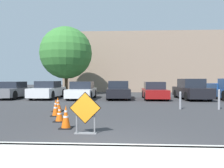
% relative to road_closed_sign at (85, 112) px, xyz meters
% --- Properties ---
extents(ground_plane, '(96.00, 96.00, 0.00)m').
position_rel_road_closed_sign_xyz_m(ground_plane, '(0.86, 8.55, -0.63)').
color(ground_plane, '#333335').
extents(curb_lip, '(29.68, 0.20, 0.14)m').
position_rel_road_closed_sign_xyz_m(curb_lip, '(0.86, -1.45, -0.56)').
color(curb_lip, beige).
rests_on(curb_lip, ground_plane).
extents(road_closed_sign, '(0.91, 0.20, 1.20)m').
position_rel_road_closed_sign_xyz_m(road_closed_sign, '(0.00, 0.00, 0.00)').
color(road_closed_sign, black).
rests_on(road_closed_sign, ground_plane).
extents(traffic_cone_nearest, '(0.39, 0.39, 0.74)m').
position_rel_road_closed_sign_xyz_m(traffic_cone_nearest, '(-0.74, 0.67, -0.26)').
color(traffic_cone_nearest, black).
rests_on(traffic_cone_nearest, ground_plane).
extents(traffic_cone_second, '(0.40, 0.40, 0.58)m').
position_rel_road_closed_sign_xyz_m(traffic_cone_second, '(-1.28, 1.76, -0.34)').
color(traffic_cone_second, black).
rests_on(traffic_cone_second, ground_plane).
extents(traffic_cone_third, '(0.38, 0.38, 0.71)m').
position_rel_road_closed_sign_xyz_m(traffic_cone_third, '(-1.80, 2.94, -0.28)').
color(traffic_cone_third, black).
rests_on(traffic_cone_third, ground_plane).
extents(traffic_cone_fourth, '(0.50, 0.50, 0.68)m').
position_rel_road_closed_sign_xyz_m(traffic_cone_fourth, '(-2.12, 4.29, -0.29)').
color(traffic_cone_fourth, black).
rests_on(traffic_cone_fourth, ground_plane).
extents(parked_car_nearest, '(1.85, 4.10, 1.37)m').
position_rel_road_closed_sign_xyz_m(parked_car_nearest, '(-8.03, 11.16, 0.02)').
color(parked_car_nearest, slate).
rests_on(parked_car_nearest, ground_plane).
extents(parked_car_second, '(1.85, 4.59, 1.41)m').
position_rel_road_closed_sign_xyz_m(parked_car_second, '(-5.15, 11.42, 0.04)').
color(parked_car_second, silver).
rests_on(parked_car_second, ground_plane).
extents(parked_car_third, '(1.95, 4.26, 1.39)m').
position_rel_road_closed_sign_xyz_m(parked_car_third, '(-2.27, 11.20, 0.02)').
color(parked_car_third, white).
rests_on(parked_car_third, ground_plane).
extents(parked_car_fourth, '(1.97, 4.61, 1.43)m').
position_rel_road_closed_sign_xyz_m(parked_car_fourth, '(0.60, 11.52, 0.04)').
color(parked_car_fourth, black).
rests_on(parked_car_fourth, ground_plane).
extents(parked_car_fifth, '(1.83, 4.02, 1.36)m').
position_rel_road_closed_sign_xyz_m(parked_car_fifth, '(3.48, 11.22, -0.00)').
color(parked_car_fifth, maroon).
rests_on(parked_car_fifth, ground_plane).
extents(parked_car_sixth, '(2.03, 4.54, 1.60)m').
position_rel_road_closed_sign_xyz_m(parked_car_sixth, '(6.35, 11.28, 0.10)').
color(parked_car_sixth, black).
rests_on(parked_car_sixth, ground_plane).
extents(bollard_nearest, '(0.12, 0.12, 0.93)m').
position_rel_road_closed_sign_xyz_m(bollard_nearest, '(4.01, 5.37, -0.14)').
color(bollard_nearest, gray).
rests_on(bollard_nearest, ground_plane).
extents(bollard_second, '(0.12, 0.12, 1.04)m').
position_rel_road_closed_sign_xyz_m(bollard_second, '(5.97, 5.37, -0.08)').
color(bollard_second, gray).
rests_on(bollard_second, ground_plane).
extents(building_facade_backdrop, '(21.44, 5.00, 7.41)m').
position_rel_road_closed_sign_xyz_m(building_facade_backdrop, '(4.22, 22.82, 3.08)').
color(building_facade_backdrop, gray).
rests_on(building_facade_backdrop, ground_plane).
extents(street_tree_behind_lot, '(5.25, 5.25, 6.87)m').
position_rel_road_closed_sign_xyz_m(street_tree_behind_lot, '(-4.80, 15.75, 3.61)').
color(street_tree_behind_lot, '#513823').
rests_on(street_tree_behind_lot, ground_plane).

